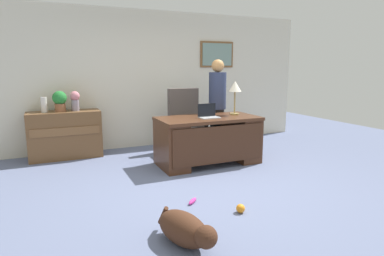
% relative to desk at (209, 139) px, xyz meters
% --- Properties ---
extents(ground_plane, '(12.00, 12.00, 0.00)m').
position_rel_desk_xyz_m(ground_plane, '(-0.50, -0.87, -0.42)').
color(ground_plane, slate).
extents(back_wall, '(7.00, 0.16, 2.70)m').
position_rel_desk_xyz_m(back_wall, '(-0.49, 1.73, 0.93)').
color(back_wall, beige).
rests_on(back_wall, ground_plane).
extents(desk, '(1.67, 0.84, 0.79)m').
position_rel_desk_xyz_m(desk, '(0.00, 0.00, 0.00)').
color(desk, '#4C2B19').
rests_on(desk, ground_plane).
extents(credenza, '(1.22, 0.50, 0.83)m').
position_rel_desk_xyz_m(credenza, '(-2.16, 1.38, -0.01)').
color(credenza, brown).
rests_on(credenza, ground_plane).
extents(armchair, '(0.60, 0.59, 1.20)m').
position_rel_desk_xyz_m(armchair, '(-0.01, 0.92, 0.10)').
color(armchair, '#564C47').
rests_on(armchair, ground_plane).
extents(person_standing, '(0.32, 0.32, 1.74)m').
position_rel_desk_xyz_m(person_standing, '(0.48, 0.61, 0.48)').
color(person_standing, '#262323').
rests_on(person_standing, ground_plane).
extents(dog_lying, '(0.47, 0.75, 0.30)m').
position_rel_desk_xyz_m(dog_lying, '(-1.35, -2.21, -0.27)').
color(dog_lying, '#472819').
rests_on(dog_lying, ground_plane).
extents(laptop, '(0.32, 0.22, 0.23)m').
position_rel_desk_xyz_m(laptop, '(-0.02, -0.02, 0.42)').
color(laptop, '#B2B5BA').
rests_on(laptop, desk).
extents(desk_lamp, '(0.22, 0.22, 0.58)m').
position_rel_desk_xyz_m(desk_lamp, '(0.55, 0.11, 0.81)').
color(desk_lamp, '#9E8447').
rests_on(desk_lamp, desk).
extents(vase_with_flowers, '(0.17, 0.17, 0.35)m').
position_rel_desk_xyz_m(vase_with_flowers, '(-1.96, 1.38, 0.60)').
color(vase_with_flowers, gray).
rests_on(vase_with_flowers, credenza).
extents(vase_empty, '(0.10, 0.10, 0.26)m').
position_rel_desk_xyz_m(vase_empty, '(-2.47, 1.38, 0.54)').
color(vase_empty, silver).
rests_on(vase_empty, credenza).
extents(potted_plant, '(0.24, 0.24, 0.36)m').
position_rel_desk_xyz_m(potted_plant, '(-2.21, 1.38, 0.61)').
color(potted_plant, brown).
rests_on(potted_plant, credenza).
extents(dog_toy_ball, '(0.10, 0.10, 0.10)m').
position_rel_desk_xyz_m(dog_toy_ball, '(-0.52, -1.83, -0.37)').
color(dog_toy_ball, orange).
rests_on(dog_toy_ball, ground_plane).
extents(dog_toy_bone, '(0.17, 0.16, 0.05)m').
position_rel_desk_xyz_m(dog_toy_bone, '(-0.91, -1.38, -0.40)').
color(dog_toy_bone, '#D8338C').
rests_on(dog_toy_bone, ground_plane).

